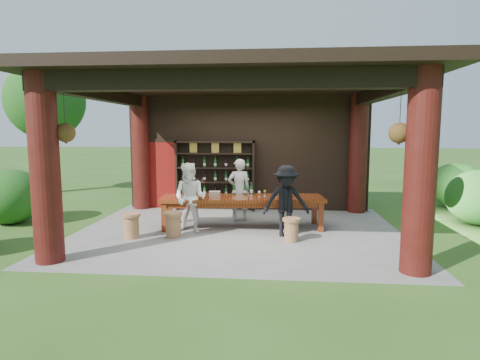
# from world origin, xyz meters

# --- Properties ---
(ground) EXTENTS (90.00, 90.00, 0.00)m
(ground) POSITION_xyz_m (0.00, 0.00, 0.00)
(ground) COLOR #2D5119
(ground) RESTS_ON ground
(pavilion) EXTENTS (7.50, 6.00, 3.60)m
(pavilion) POSITION_xyz_m (-0.01, 0.43, 2.13)
(pavilion) COLOR slate
(pavilion) RESTS_ON ground
(wine_shelf) EXTENTS (2.30, 0.35, 2.02)m
(wine_shelf) POSITION_xyz_m (-0.91, 2.45, 1.02)
(wine_shelf) COLOR black
(wine_shelf) RESTS_ON ground
(tasting_table) EXTENTS (3.91, 1.35, 0.75)m
(tasting_table) POSITION_xyz_m (0.06, 0.40, 0.64)
(tasting_table) COLOR #60210D
(tasting_table) RESTS_ON ground
(stool_near_left) EXTENTS (0.42, 0.42, 0.55)m
(stool_near_left) POSITION_xyz_m (-1.37, -0.60, 0.29)
(stool_near_left) COLOR #8D5D38
(stool_near_left) RESTS_ON ground
(stool_near_right) EXTENTS (0.38, 0.38, 0.49)m
(stool_near_right) POSITION_xyz_m (1.18, -0.70, 0.26)
(stool_near_right) COLOR #8D5D38
(stool_near_right) RESTS_ON ground
(stool_far_left) EXTENTS (0.41, 0.41, 0.55)m
(stool_far_left) POSITION_xyz_m (-2.26, -0.77, 0.29)
(stool_far_left) COLOR #8D5D38
(stool_far_left) RESTS_ON ground
(host) EXTENTS (0.67, 0.53, 1.60)m
(host) POSITION_xyz_m (-0.10, 1.18, 0.80)
(host) COLOR beige
(host) RESTS_ON ground
(guest_woman) EXTENTS (0.88, 0.75, 1.59)m
(guest_woman) POSITION_xyz_m (-1.08, -0.17, 0.79)
(guest_woman) COLOR white
(guest_woman) RESTS_ON ground
(guest_man) EXTENTS (1.08, 0.72, 1.57)m
(guest_man) POSITION_xyz_m (1.08, -0.28, 0.78)
(guest_man) COLOR black
(guest_man) RESTS_ON ground
(table_bottles) EXTENTS (0.50, 0.11, 0.31)m
(table_bottles) POSITION_xyz_m (0.06, 0.71, 0.90)
(table_bottles) COLOR #194C1E
(table_bottles) RESTS_ON tasting_table
(table_glasses) EXTENTS (1.01, 0.26, 0.15)m
(table_glasses) POSITION_xyz_m (0.76, 0.46, 0.82)
(table_glasses) COLOR silver
(table_glasses) RESTS_ON tasting_table
(napkin_basket) EXTENTS (0.28, 0.20, 0.14)m
(napkin_basket) POSITION_xyz_m (-0.59, 0.28, 0.82)
(napkin_basket) COLOR #BF6672
(napkin_basket) RESTS_ON tasting_table
(shrubs) EXTENTS (14.38, 7.29, 1.36)m
(shrubs) POSITION_xyz_m (2.47, 1.10, 0.54)
(shrubs) COLOR #194C14
(shrubs) RESTS_ON ground
(trees) EXTENTS (20.46, 11.93, 4.80)m
(trees) POSITION_xyz_m (3.81, 1.31, 3.37)
(trees) COLOR #3F2819
(trees) RESTS_ON ground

